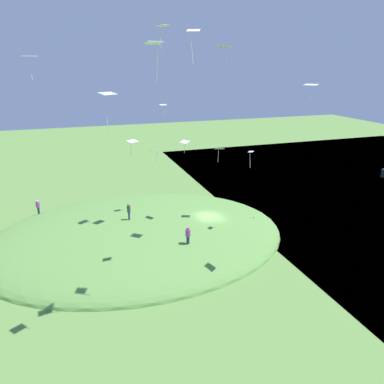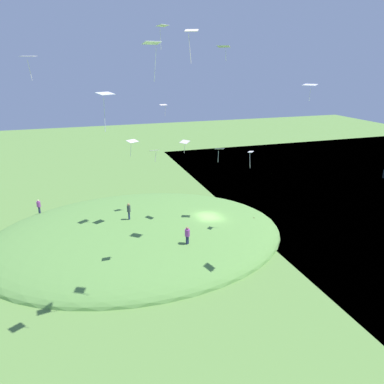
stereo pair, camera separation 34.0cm
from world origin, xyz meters
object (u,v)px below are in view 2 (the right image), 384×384
object	(u,v)px
kite_0	(154,151)
kite_4	(251,153)
kite_2	(132,142)
person_walking_path	(129,209)
person_with_child	(39,205)
mooring_post	(254,222)
kite_9	(310,85)
kite_11	(185,142)
kite_1	(191,33)
person_on_hilltop	(187,233)
kite_12	(152,45)
kite_6	(224,47)
kite_3	(105,96)
kite_10	(162,27)
kite_7	(164,105)
kite_5	(219,149)
kite_8	(28,57)

from	to	relation	value
kite_0	kite_4	world-z (taller)	kite_0
kite_2	person_walking_path	bearing A→B (deg)	-51.17
person_with_child	mooring_post	world-z (taller)	person_with_child
kite_9	kite_11	bearing A→B (deg)	-61.17
kite_1	person_on_hilltop	bearing A→B (deg)	-104.65
person_with_child	kite_2	bearing A→B (deg)	6.42
kite_12	kite_6	bearing A→B (deg)	-136.46
kite_1	kite_6	bearing A→B (deg)	-126.79
person_on_hilltop	kite_3	world-z (taller)	kite_3
kite_9	kite_10	bearing A→B (deg)	-52.98
person_walking_path	person_with_child	bearing A→B (deg)	86.77
person_walking_path	kite_6	world-z (taller)	kite_6
kite_6	kite_7	size ratio (longest dim) A/B	1.05
kite_11	kite_12	distance (m)	15.98
kite_7	kite_12	world-z (taller)	kite_12
person_walking_path	person_on_hilltop	xyz separation A→B (m)	(-4.40, 6.70, -0.44)
kite_7	kite_12	xyz separation A→B (m)	(4.32, 15.16, 5.10)
kite_4	kite_5	bearing A→B (deg)	-61.38
kite_6	kite_11	world-z (taller)	kite_6
kite_12	person_with_child	bearing A→B (deg)	-66.00
kite_2	kite_3	xyz separation A→B (m)	(3.54, 13.82, 5.47)
kite_3	kite_8	size ratio (longest dim) A/B	1.29
kite_0	kite_5	distance (m)	10.78
kite_2	kite_8	distance (m)	12.14
kite_0	kite_3	xyz separation A→B (m)	(4.02, 6.05, 4.76)
kite_10	mooring_post	size ratio (longest dim) A/B	1.78
person_on_hilltop	kite_9	size ratio (longest dim) A/B	1.47
person_walking_path	kite_12	distance (m)	20.75
kite_6	kite_10	distance (m)	6.51
kite_0	kite_10	distance (m)	12.12
person_with_child	kite_10	size ratio (longest dim) A/B	0.83
person_with_child	kite_5	distance (m)	22.63
person_with_child	kite_10	world-z (taller)	kite_10
person_walking_path	kite_5	xyz separation A→B (m)	(-9.41, 1.92, 6.20)
kite_3	kite_11	bearing A→B (deg)	-123.43
kite_7	kite_0	bearing A→B (deg)	71.82
kite_7	kite_11	world-z (taller)	kite_7
kite_3	kite_7	bearing A→B (deg)	-114.46
person_with_child	kite_12	bearing A→B (deg)	-18.90
kite_12	kite_8	bearing A→B (deg)	-46.67
kite_9	mooring_post	size ratio (longest dim) A/B	1.02
kite_3	kite_7	world-z (taller)	kite_3
kite_1	kite_8	world-z (taller)	kite_1
person_with_child	kite_7	bearing A→B (deg)	22.17
mooring_post	person_on_hilltop	bearing A→B (deg)	26.83
kite_7	kite_8	world-z (taller)	kite_8
mooring_post	kite_2	bearing A→B (deg)	-4.86
person_with_child	kite_1	bearing A→B (deg)	-12.70
kite_0	kite_12	size ratio (longest dim) A/B	0.47
kite_1	kite_12	distance (m)	2.79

